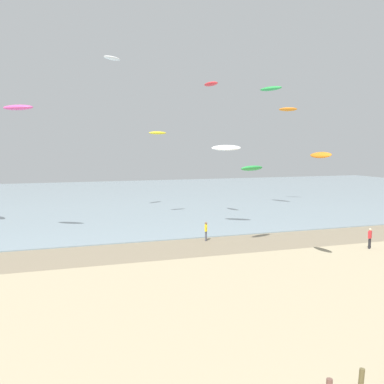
{
  "coord_description": "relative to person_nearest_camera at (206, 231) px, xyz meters",
  "views": [
    {
      "loc": [
        -8.51,
        -7.67,
        8.33
      ],
      "look_at": [
        -1.48,
        13.08,
        6.07
      ],
      "focal_mm": 40.17,
      "sensor_mm": 36.0,
      "label": 1
    }
  ],
  "objects": [
    {
      "name": "kite_aloft_3",
      "position": [
        -15.69,
        7.43,
        11.1
      ],
      "size": [
        3.16,
        2.55,
        0.53
      ],
      "primitive_type": "ellipsoid",
      "rotation": [
        -0.03,
        0.0,
        2.56
      ],
      "color": "#E54C99"
    },
    {
      "name": "kite_aloft_7",
      "position": [
        20.61,
        20.61,
        13.07
      ],
      "size": [
        2.73,
        2.3,
        0.74
      ],
      "primitive_type": "ellipsoid",
      "rotation": [
        -0.43,
        0.0,
        5.68
      ],
      "color": "orange"
    },
    {
      "name": "kite_aloft_1",
      "position": [
        14.96,
        15.7,
        15.19
      ],
      "size": [
        2.43,
        3.68,
        0.67
      ],
      "primitive_type": "ellipsoid",
      "rotation": [
        0.1,
        0.0,
        5.11
      ],
      "color": "green"
    },
    {
      "name": "kite_aloft_9",
      "position": [
        3.16,
        -2.63,
        5.69
      ],
      "size": [
        2.65,
        1.67,
        0.64
      ],
      "primitive_type": "ellipsoid",
      "rotation": [
        0.33,
        0.0,
        3.49
      ],
      "color": "green"
    },
    {
      "name": "kite_aloft_6",
      "position": [
        -5.36,
        18.65,
        18.34
      ],
      "size": [
        2.67,
        2.32,
        0.49
      ],
      "primitive_type": "ellipsoid",
      "rotation": [
        -0.07,
        0.0,
        0.64
      ],
      "color": "white"
    },
    {
      "name": "person_nearest_camera",
      "position": [
        0.0,
        0.0,
        0.0
      ],
      "size": [
        0.34,
        0.53,
        1.71
      ],
      "color": "#4C4C56",
      "rests_on": "ground"
    },
    {
      "name": "kite_aloft_0",
      "position": [
        4.19,
        5.36,
        7.41
      ],
      "size": [
        3.15,
        2.63,
        0.85
      ],
      "primitive_type": "ellipsoid",
      "rotation": [
        0.42,
        0.0,
        5.68
      ],
      "color": "white"
    },
    {
      "name": "sea",
      "position": [
        -4.86,
        36.19,
        -0.87
      ],
      "size": [
        160.0,
        70.0,
        0.1
      ],
      "primitive_type": "cube",
      "color": "#7F939E",
      "rests_on": "ground"
    },
    {
      "name": "kite_aloft_5",
      "position": [
        -0.69,
        14.67,
        9.19
      ],
      "size": [
        2.35,
        1.11,
        0.39
      ],
      "primitive_type": "ellipsoid",
      "rotation": [
        0.04,
        0.0,
        0.17
      ],
      "color": "yellow"
    },
    {
      "name": "wet_sand_strip",
      "position": [
        -4.86,
        -2.07,
        -0.91
      ],
      "size": [
        120.0,
        6.5,
        0.01
      ],
      "primitive_type": "cube",
      "color": "#84755B",
      "rests_on": "ground"
    },
    {
      "name": "kite_aloft_2",
      "position": [
        4.24,
        9.87,
        14.49
      ],
      "size": [
        1.32,
        2.64,
        0.52
      ],
      "primitive_type": "ellipsoid",
      "rotation": [
        -0.15,
        0.0,
        4.9
      ],
      "color": "red"
    },
    {
      "name": "person_by_waterline",
      "position": [
        11.81,
        -7.18,
        0.0
      ],
      "size": [
        0.49,
        0.38,
        1.71
      ],
      "color": "#232328",
      "rests_on": "ground"
    },
    {
      "name": "kite_aloft_4",
      "position": [
        4.83,
        -9.92,
        6.91
      ],
      "size": [
        0.92,
        2.18,
        0.61
      ],
      "primitive_type": "ellipsoid",
      "rotation": [
        -0.46,
        0.0,
        1.65
      ],
      "color": "orange"
    }
  ]
}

